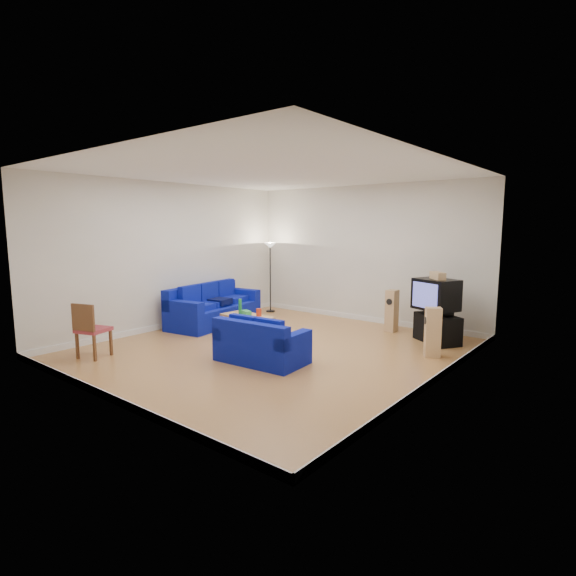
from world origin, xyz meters
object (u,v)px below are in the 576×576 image
Objects in this scene: coffee_table at (247,318)px; tv_stand at (437,329)px; sofa_loveseat at (260,346)px; sofa_three_seat at (213,310)px; television at (436,294)px.

tv_stand reaches higher than coffee_table.
sofa_loveseat is 1.31× the size of coffee_table.
sofa_loveseat reaches higher than coffee_table.
tv_stand is (1.82, 3.14, -0.01)m from sofa_loveseat.
coffee_table is at bearing 71.02° from sofa_three_seat.
television is at bearing 29.42° from coffee_table.
sofa_three_seat is 1.36m from coffee_table.
sofa_three_seat reaches higher than coffee_table.
sofa_three_seat is 4.95m from tv_stand.
sofa_three_seat is 4.93m from television.
coffee_table is at bearing -127.47° from television.
television is at bearing 55.93° from sofa_loveseat.
tv_stand is (4.67, 1.64, -0.06)m from sofa_three_seat.
sofa_loveseat is at bearing -39.84° from coffee_table.
sofa_three_seat is 2.10× the size of coffee_table.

